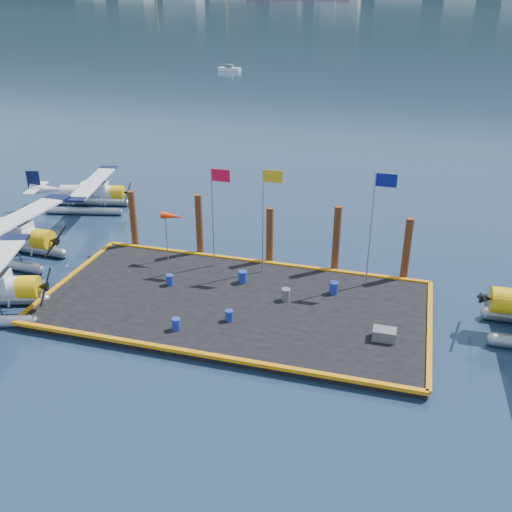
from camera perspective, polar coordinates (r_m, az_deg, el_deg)
The scene contains 21 objects.
ground at distance 30.59m, azimuth -2.13°, elevation -5.21°, with size 4000.00×4000.00×0.00m, color #162743.
dock at distance 30.49m, azimuth -2.14°, elevation -4.88°, with size 20.00×10.00×0.40m, color black.
dock_bumpers at distance 30.35m, azimuth -2.15°, elevation -4.41°, with size 20.25×10.25×0.18m, color orange, non-canonical shape.
seaplane_b at distance 38.36m, azimuth -23.48°, elevation 1.77°, with size 9.14×10.07×3.59m.
seaplane_c at distance 45.32m, azimuth -16.22°, elevation 6.01°, with size 7.86×8.53×3.02m.
drum_0 at distance 32.24m, azimuth -8.60°, elevation -2.37°, with size 0.43×0.43×0.60m, color navy.
drum_1 at distance 28.61m, azimuth -2.68°, elevation -5.97°, with size 0.41×0.41×0.57m, color navy.
drum_2 at distance 30.39m, azimuth 3.01°, elevation -3.87°, with size 0.47×0.47×0.66m, color #535458.
drum_3 at distance 28.14m, azimuth -7.98°, elevation -6.76°, with size 0.43×0.43×0.61m, color navy.
drum_4 at distance 31.28m, azimuth 7.78°, elevation -3.17°, with size 0.48×0.48×0.67m, color navy.
drum_5 at distance 32.11m, azimuth -1.35°, elevation -2.10°, with size 0.49×0.49×0.69m, color navy.
crate at distance 27.83m, azimuth 12.71°, elevation -7.65°, with size 1.09×0.72×0.54m, color #535458.
flagpole_red at distance 32.66m, azimuth -4.06°, elevation 5.32°, with size 1.14×0.08×6.00m.
flagpole_yellow at distance 31.77m, azimuth 1.05°, elevation 5.02°, with size 1.14×0.08×6.20m.
flagpole_blue at distance 30.84m, azimuth 11.91°, elevation 4.16°, with size 1.14×0.08×6.50m.
windsock at distance 34.05m, azimuth -8.35°, elevation 3.86°, with size 1.40×0.44×3.12m.
piling_0 at distance 37.29m, azimuth -12.15°, elevation 3.45°, with size 0.44×0.44×4.00m, color #422812.
piling_1 at distance 35.45m, azimuth -5.68°, elevation 2.92°, with size 0.44×0.44×4.20m, color #422812.
piling_2 at distance 34.23m, azimuth 1.38°, elevation 1.85°, with size 0.44×0.44×3.80m, color #422812.
piling_3 at distance 33.45m, azimuth 8.03°, elevation 1.48°, with size 0.44×0.44×4.30m, color #422812.
piling_4 at distance 33.30m, azimuth 14.82°, elevation 0.45°, with size 0.44×0.44×4.00m, color #422812.
Camera 1 is at (8.28, -25.03, 15.52)m, focal length 40.00 mm.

